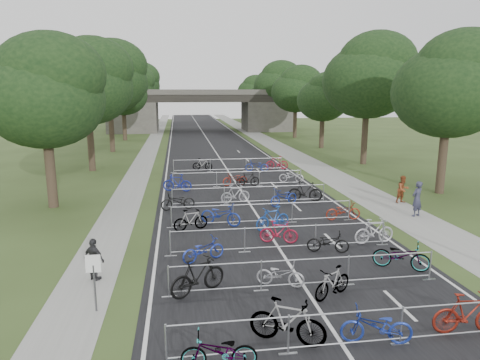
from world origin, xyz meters
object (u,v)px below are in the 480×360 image
object	(u,v)px
bike_0	(219,352)
pedestrian_b	(403,190)
pedestrian_a	(417,199)
bike_2	(377,327)
overpass_bridge	(202,110)
pedestrian_c	(94,260)
park_sign	(94,272)
bike_1	(287,322)

from	to	relation	value
bike_0	pedestrian_b	world-z (taller)	pedestrian_b
bike_0	pedestrian_b	size ratio (longest dim) A/B	1.10
pedestrian_b	pedestrian_a	bearing A→B (deg)	-117.69
bike_2	pedestrian_b	xyz separation A→B (m)	(8.30, 13.79, 0.34)
overpass_bridge	bike_0	xyz separation A→B (m)	(-3.34, -65.38, -3.05)
overpass_bridge	bike_0	world-z (taller)	overpass_bridge
bike_0	bike_2	size ratio (longest dim) A/B	0.97
pedestrian_a	pedestrian_c	size ratio (longest dim) A/B	1.25
park_sign	pedestrian_c	xyz separation A→B (m)	(-0.44, 2.31, -0.50)
overpass_bridge	bike_0	size ratio (longest dim) A/B	16.75
overpass_bridge	pedestrian_c	distance (m)	60.19
bike_1	pedestrian_b	size ratio (longest dim) A/B	1.25
pedestrian_c	bike_1	bearing A→B (deg)	175.38
bike_0	bike_1	world-z (taller)	bike_1
bike_2	park_sign	bearing A→B (deg)	-98.74
bike_1	overpass_bridge	bearing A→B (deg)	26.25
pedestrian_c	park_sign	bearing A→B (deg)	135.84
pedestrian_b	pedestrian_c	distance (m)	18.55
overpass_bridge	park_sign	size ratio (longest dim) A/B	16.99
bike_0	pedestrian_c	bearing A→B (deg)	-140.57
pedestrian_a	pedestrian_c	world-z (taller)	pedestrian_a
bike_0	overpass_bridge	bearing A→B (deg)	-177.87
pedestrian_a	pedestrian_b	size ratio (longest dim) A/B	1.15
bike_0	bike_2	xyz separation A→B (m)	(4.24, 0.50, 0.02)
overpass_bridge	park_sign	bearing A→B (deg)	-96.26
bike_0	pedestrian_a	xyz separation A→B (m)	(11.82, 11.53, 0.48)
overpass_bridge	pedestrian_a	bearing A→B (deg)	-81.05
bike_1	pedestrian_c	size ratio (longest dim) A/B	1.36
park_sign	bike_2	world-z (taller)	park_sign
park_sign	bike_1	xyz separation A→B (m)	(5.37, -2.52, -0.64)
park_sign	pedestrian_c	size ratio (longest dim) A/B	1.18
bike_1	bike_2	world-z (taller)	bike_1
bike_2	pedestrian_b	distance (m)	16.10
pedestrian_a	bike_0	bearing A→B (deg)	19.59
park_sign	pedestrian_c	bearing A→B (deg)	100.71
bike_0	pedestrian_a	distance (m)	16.52
overpass_bridge	pedestrian_b	bearing A→B (deg)	-79.79
park_sign	bike_2	xyz separation A→B (m)	(7.70, -2.89, -0.77)
overpass_bridge	bike_2	distance (m)	64.97
bike_2	pedestrian_c	xyz separation A→B (m)	(-8.14, 5.20, 0.27)
bike_0	bike_1	distance (m)	2.10
bike_1	pedestrian_b	bearing A→B (deg)	-10.87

